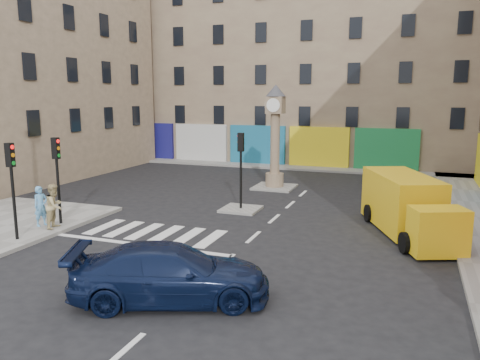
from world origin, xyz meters
The scene contains 15 objects.
ground centered at (0.00, 0.00, 0.00)m, with size 120.00×120.00×0.00m, color black.
sidewalk_right centered at (8.70, 10.00, 0.07)m, with size 2.60×30.00×0.15m, color gray.
sidewalk_far centered at (-4.00, 22.20, 0.07)m, with size 32.00×2.40×0.15m, color gray.
island_near centered at (-2.00, 8.00, 0.06)m, with size 1.80×1.80×0.12m, color gray.
island_far centered at (-2.00, 14.00, 0.06)m, with size 2.40×2.40×0.12m, color gray.
building_far centered at (-4.00, 28.00, 8.50)m, with size 32.00×10.00×17.00m, color gray.
building_left centered at (-19.00, 12.00, 7.50)m, with size 8.00×20.00×15.00m, color #9A8165.
traffic_light_left_near centered at (-8.30, 0.20, 2.62)m, with size 0.28×0.22×3.70m.
traffic_light_left_far centered at (-8.30, 2.60, 2.62)m, with size 0.28×0.22×3.70m.
traffic_light_island centered at (-2.00, 8.00, 2.59)m, with size 0.28×0.22×3.70m.
clock_pillar centered at (-2.00, 14.00, 3.55)m, with size 1.20×1.20×6.10m.
navy_sedan centered at (-0.27, -2.32, 0.78)m, with size 2.20×5.41×1.57m, color black.
yellow_van centered at (5.68, 6.69, 1.16)m, with size 4.17×6.66×2.33m.
pedestrian_blue centered at (-8.79, 2.03, 1.00)m, with size 0.62×0.41×1.70m, color #5B9CD0.
pedestrian_tan centered at (-8.00, 1.98, 1.08)m, with size 0.90×0.70×1.85m, color tan.
Camera 1 is at (5.69, -13.04, 5.58)m, focal length 35.00 mm.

